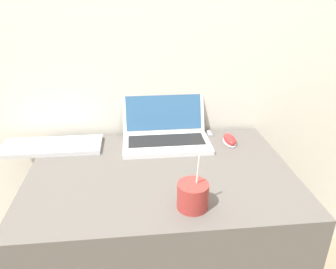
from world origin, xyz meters
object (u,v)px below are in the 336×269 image
(external_keyboard, at_px, (52,146))
(drink_cup, at_px, (193,195))
(computer_mouse, at_px, (230,140))
(laptop, at_px, (165,130))
(usb_stick, at_px, (209,133))

(external_keyboard, bearing_deg, drink_cup, -41.27)
(drink_cup, relative_size, external_keyboard, 0.47)
(drink_cup, distance_m, computer_mouse, 0.51)
(laptop, distance_m, external_keyboard, 0.50)
(computer_mouse, xyz_separation_m, external_keyboard, (-0.78, 0.02, -0.00))
(drink_cup, xyz_separation_m, external_keyboard, (-0.53, 0.47, -0.04))
(usb_stick, bearing_deg, external_keyboard, -173.98)
(computer_mouse, height_order, external_keyboard, computer_mouse)
(drink_cup, bearing_deg, external_keyboard, 138.73)
(laptop, bearing_deg, usb_stick, 12.73)
(laptop, relative_size, drink_cup, 1.92)
(laptop, distance_m, computer_mouse, 0.29)
(drink_cup, bearing_deg, computer_mouse, 60.98)
(computer_mouse, relative_size, external_keyboard, 0.26)
(external_keyboard, bearing_deg, computer_mouse, -1.77)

